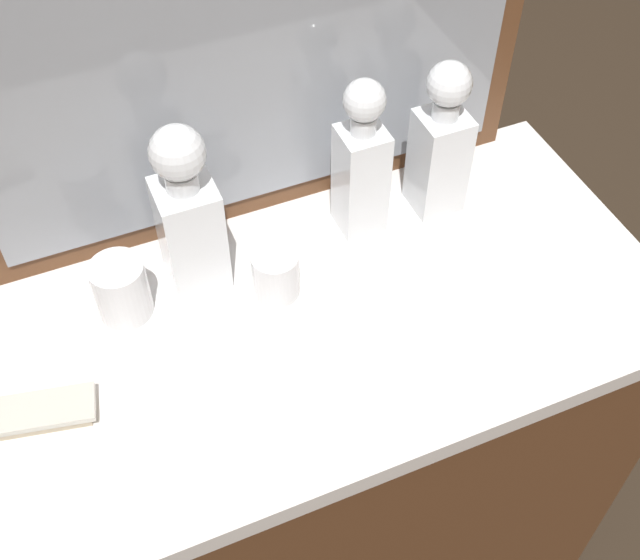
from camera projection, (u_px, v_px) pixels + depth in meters
name	position (u px, v px, depth m)	size (l,w,h in m)	color
ground_plane	(320.00, 553.00, 1.97)	(6.00, 6.00, 0.00)	#2D2319
dresser	(320.00, 459.00, 1.62)	(1.10, 0.56, 0.92)	brown
dresser_mirror	(249.00, 44.00, 1.18)	(0.93, 0.03, 0.64)	brown
crystal_decanter_far_left	(440.00, 151.00, 1.35)	(0.08, 0.08, 0.28)	white
crystal_decanter_left	(189.00, 222.00, 1.23)	(0.09, 0.09, 0.30)	white
crystal_decanter_rear	(361.00, 171.00, 1.31)	(0.07, 0.07, 0.29)	white
crystal_tumbler_front	(276.00, 275.00, 1.27)	(0.07, 0.07, 0.08)	white
crystal_tumbler_right	(122.00, 291.00, 1.24)	(0.08, 0.08, 0.10)	white
silver_brush_right	(42.00, 412.00, 1.14)	(0.16, 0.09, 0.02)	#B7A88C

